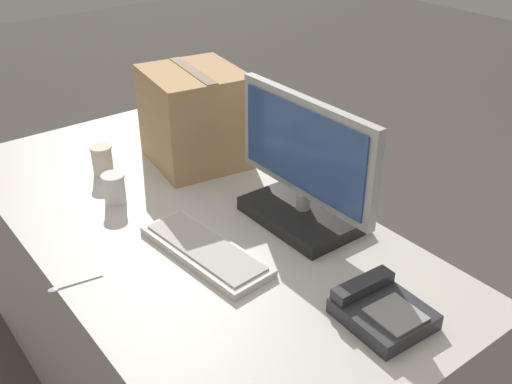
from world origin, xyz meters
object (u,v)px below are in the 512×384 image
paper_cup_right (114,188)px  cardboard_box (195,117)px  keyboard (205,250)px  desk_phone (381,310)px  paper_cup_left (102,160)px  monitor (304,176)px  spoon (68,285)px

paper_cup_right → cardboard_box: (-0.10, 0.37, 0.12)m
paper_cup_right → cardboard_box: bearing=105.0°
keyboard → desk_phone: desk_phone is taller
paper_cup_left → cardboard_box: 0.36m
keyboard → paper_cup_right: bearing=-175.8°
monitor → paper_cup_right: size_ratio=5.54×
monitor → cardboard_box: size_ratio=1.44×
monitor → cardboard_box: monitor is taller
cardboard_box → desk_phone: bearing=-6.6°
paper_cup_left → keyboard: bearing=1.6°
paper_cup_right → spoon: (0.32, -0.29, -0.05)m
monitor → paper_cup_right: bearing=-138.0°
desk_phone → spoon: 0.80m
paper_cup_right → spoon: size_ratio=0.69×
spoon → paper_cup_left: bearing=-114.8°
keyboard → cardboard_box: 0.62m
keyboard → paper_cup_right: size_ratio=4.43×
paper_cup_right → cardboard_box: size_ratio=0.26×
monitor → keyboard: monitor is taller
keyboard → cardboard_box: bearing=144.3°
spoon → paper_cup_right: bearing=-123.8°
cardboard_box → keyboard: bearing=-30.4°
monitor → paper_cup_left: size_ratio=5.14×
keyboard → paper_cup_left: size_ratio=4.11×
keyboard → paper_cup_right: 0.43m
desk_phone → paper_cup_right: (-0.90, -0.26, 0.02)m
paper_cup_left → paper_cup_right: bearing=-14.7°
keyboard → paper_cup_right: paper_cup_right is taller
keyboard → paper_cup_left: 0.62m
paper_cup_left → spoon: (0.52, -0.34, -0.05)m
paper_cup_right → cardboard_box: cardboard_box is taller
monitor → paper_cup_left: bearing=-151.7°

